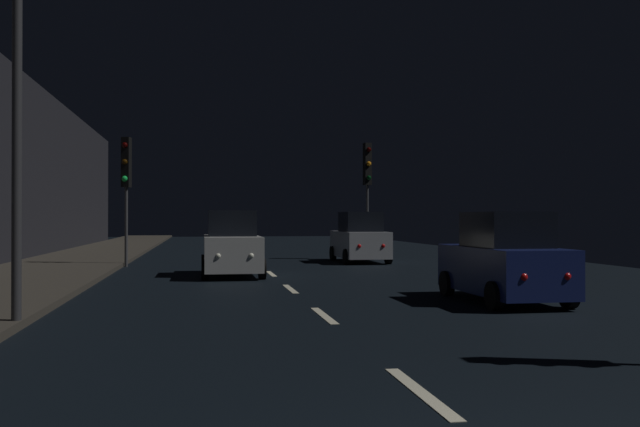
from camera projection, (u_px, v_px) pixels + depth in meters
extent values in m
cube|color=black|center=(257.00, 263.00, 28.42)|extent=(27.20, 84.00, 0.02)
cube|color=#38332B|center=(71.00, 263.00, 27.15)|extent=(4.40, 84.00, 0.15)
cube|color=beige|center=(420.00, 392.00, 7.23)|extent=(0.16, 2.20, 0.01)
cube|color=beige|center=(324.00, 315.00, 12.91)|extent=(0.16, 2.20, 0.01)
cube|color=beige|center=(290.00, 289.00, 17.80)|extent=(0.16, 2.20, 0.01)
cube|color=beige|center=(271.00, 274.00, 22.67)|extent=(0.16, 2.20, 0.01)
cylinder|color=#38383A|center=(367.00, 222.00, 30.88)|extent=(0.12, 0.12, 3.35)
cube|color=black|center=(367.00, 164.00, 30.90)|extent=(0.35, 0.38, 1.90)
sphere|color=black|center=(369.00, 150.00, 30.74)|extent=(0.22, 0.22, 0.22)
sphere|color=orange|center=(369.00, 164.00, 30.73)|extent=(0.22, 0.22, 0.22)
sphere|color=black|center=(369.00, 178.00, 30.73)|extent=(0.22, 0.22, 0.22)
cylinder|color=#38383A|center=(126.00, 227.00, 26.01)|extent=(0.12, 0.12, 3.02)
cube|color=black|center=(126.00, 162.00, 26.02)|extent=(0.38, 0.40, 1.90)
sphere|color=black|center=(125.00, 145.00, 25.85)|extent=(0.22, 0.22, 0.22)
sphere|color=black|center=(125.00, 162.00, 25.85)|extent=(0.22, 0.22, 0.22)
sphere|color=#19D84C|center=(125.00, 179.00, 25.84)|extent=(0.22, 0.22, 0.22)
cylinder|color=#2D2D30|center=(17.00, 90.00, 11.35)|extent=(0.16, 0.16, 7.95)
cube|color=silver|center=(232.00, 252.00, 21.94)|extent=(1.74, 4.06, 1.06)
cube|color=black|center=(232.00, 223.00, 22.09)|extent=(1.48, 2.03, 0.81)
cylinder|color=black|center=(262.00, 269.00, 20.69)|extent=(0.21, 0.62, 0.62)
cylinder|color=black|center=(205.00, 270.00, 20.40)|extent=(0.21, 0.62, 0.62)
cylinder|color=black|center=(255.00, 263.00, 23.49)|extent=(0.21, 0.62, 0.62)
cylinder|color=black|center=(205.00, 264.00, 23.20)|extent=(0.21, 0.62, 0.62)
sphere|color=white|center=(251.00, 256.00, 20.07)|extent=(0.17, 0.17, 0.17)
sphere|color=white|center=(218.00, 256.00, 19.90)|extent=(0.17, 0.17, 0.17)
sphere|color=red|center=(243.00, 250.00, 23.99)|extent=(0.17, 0.17, 0.17)
sphere|color=red|center=(215.00, 250.00, 23.82)|extent=(0.17, 0.17, 0.17)
cube|color=#141E51|center=(503.00, 270.00, 15.13)|extent=(1.65, 3.84, 1.01)
cube|color=black|center=(506.00, 230.00, 15.01)|extent=(1.40, 1.92, 0.77)
cylinder|color=black|center=(447.00, 283.00, 16.32)|extent=(0.20, 0.59, 0.59)
cylinder|color=black|center=(510.00, 282.00, 16.59)|extent=(0.20, 0.59, 0.59)
cylinder|color=black|center=(494.00, 296.00, 13.67)|extent=(0.20, 0.59, 0.59)
cylinder|color=black|center=(569.00, 294.00, 13.94)|extent=(0.20, 0.59, 0.59)
sphere|color=slate|center=(453.00, 264.00, 16.91)|extent=(0.16, 0.16, 0.16)
sphere|color=slate|center=(487.00, 264.00, 17.07)|extent=(0.16, 0.16, 0.16)
sphere|color=red|center=(523.00, 277.00, 13.20)|extent=(0.16, 0.16, 0.16)
sphere|color=red|center=(567.00, 276.00, 13.36)|extent=(0.16, 0.16, 0.16)
cube|color=#A5A8AD|center=(359.00, 244.00, 28.90)|extent=(1.76, 4.10, 1.07)
cube|color=black|center=(360.00, 222.00, 28.76)|extent=(1.49, 2.05, 0.82)
cylinder|color=black|center=(333.00, 253.00, 30.16)|extent=(0.21, 0.63, 0.63)
cylinder|color=black|center=(371.00, 253.00, 30.46)|extent=(0.21, 0.63, 0.63)
cylinder|color=black|center=(347.00, 257.00, 27.33)|extent=(0.21, 0.63, 0.63)
cylinder|color=black|center=(388.00, 256.00, 27.63)|extent=(0.21, 0.63, 0.63)
sphere|color=slate|center=(339.00, 243.00, 30.80)|extent=(0.18, 0.18, 0.18)
sphere|color=slate|center=(360.00, 242.00, 30.96)|extent=(0.18, 0.18, 0.18)
sphere|color=red|center=(359.00, 246.00, 26.84)|extent=(0.18, 0.18, 0.18)
sphere|color=red|center=(383.00, 246.00, 27.00)|extent=(0.18, 0.18, 0.18)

